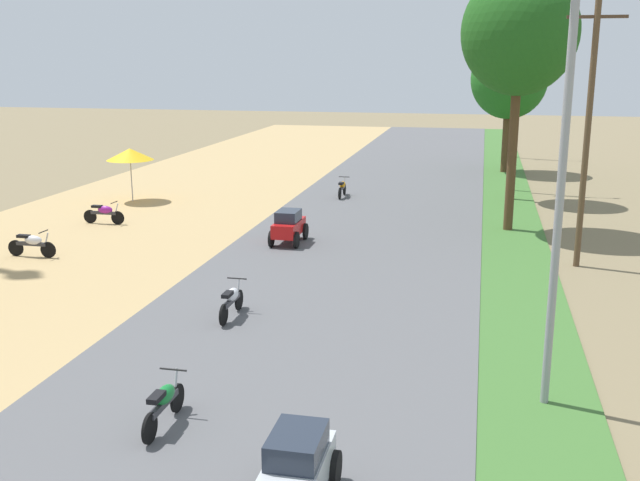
# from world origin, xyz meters

# --- Properties ---
(parked_motorbike_third) EXTENTS (1.80, 0.54, 0.94)m
(parked_motorbike_third) POSITION_xyz_m (-10.59, 18.30, 0.55)
(parked_motorbike_third) COLOR black
(parked_motorbike_third) RESTS_ON dirt_shoulder
(parked_motorbike_fourth) EXTENTS (1.80, 0.54, 0.94)m
(parked_motorbike_fourth) POSITION_xyz_m (-10.73, 23.63, 0.55)
(parked_motorbike_fourth) COLOR black
(parked_motorbike_fourth) RESTS_ON dirt_shoulder
(vendor_umbrella) EXTENTS (2.20, 2.20, 2.52)m
(vendor_umbrella) POSITION_xyz_m (-11.87, 28.49, 2.31)
(vendor_umbrella) COLOR #99999E
(vendor_umbrella) RESTS_ON dirt_shoulder
(median_tree_nearest) EXTENTS (4.39, 4.39, 9.97)m
(median_tree_nearest) POSITION_xyz_m (5.50, 26.13, 7.63)
(median_tree_nearest) COLOR #4C351E
(median_tree_nearest) RESTS_ON median_strip
(median_tree_second) EXTENTS (3.47, 3.47, 9.16)m
(median_tree_second) POSITION_xyz_m (5.81, 32.93, 7.06)
(median_tree_second) COLOR #4C351E
(median_tree_second) RESTS_ON median_strip
(median_tree_third) EXTENTS (4.44, 4.44, 7.82)m
(median_tree_third) POSITION_xyz_m (5.69, 41.94, 5.52)
(median_tree_third) COLOR #4C351E
(median_tree_third) RESTS_ON median_strip
(streetlamp_near) EXTENTS (3.16, 0.20, 8.22)m
(streetlamp_near) POSITION_xyz_m (5.80, 10.52, 4.77)
(streetlamp_near) COLOR gray
(streetlamp_near) RESTS_ON median_strip
(streetlamp_mid) EXTENTS (3.16, 0.20, 8.34)m
(streetlamp_mid) POSITION_xyz_m (5.80, 35.47, 4.83)
(streetlamp_mid) COLOR gray
(streetlamp_mid) RESTS_ON median_strip
(streetlamp_far) EXTENTS (3.16, 0.20, 8.12)m
(streetlamp_far) POSITION_xyz_m (5.80, 49.33, 4.72)
(streetlamp_far) COLOR gray
(streetlamp_far) RESTS_ON median_strip
(utility_pole_near) EXTENTS (1.80, 0.20, 8.45)m
(utility_pole_near) POSITION_xyz_m (7.59, 21.29, 4.42)
(utility_pole_near) COLOR brown
(utility_pole_near) RESTS_ON ground
(car_hatchback_silver) EXTENTS (1.04, 2.00, 1.23)m
(car_hatchback_silver) POSITION_xyz_m (1.85, 5.97, 0.75)
(car_hatchback_silver) COLOR #B7BCC1
(car_hatchback_silver) RESTS_ON road_strip
(car_hatchback_red) EXTENTS (1.04, 2.00, 1.23)m
(car_hatchback_red) POSITION_xyz_m (-2.47, 22.02, 0.75)
(car_hatchback_red) COLOR red
(car_hatchback_red) RESTS_ON road_strip
(motorbike_ahead_second) EXTENTS (0.54, 1.80, 0.94)m
(motorbike_ahead_second) POSITION_xyz_m (-1.16, 7.95, 0.57)
(motorbike_ahead_second) COLOR black
(motorbike_ahead_second) RESTS_ON road_strip
(motorbike_ahead_third) EXTENTS (0.54, 1.80, 0.94)m
(motorbike_ahead_third) POSITION_xyz_m (-1.89, 13.90, 0.57)
(motorbike_ahead_third) COLOR black
(motorbike_ahead_third) RESTS_ON road_strip
(motorbike_ahead_fourth) EXTENTS (0.54, 1.80, 0.94)m
(motorbike_ahead_fourth) POSITION_xyz_m (-2.26, 31.63, 0.57)
(motorbike_ahead_fourth) COLOR black
(motorbike_ahead_fourth) RESTS_ON road_strip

